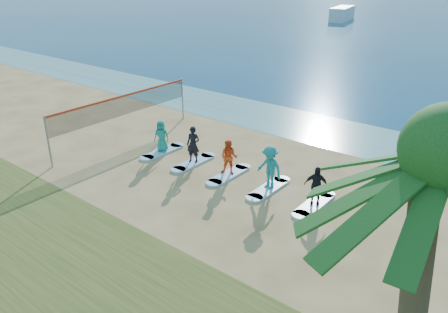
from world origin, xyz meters
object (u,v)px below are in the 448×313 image
Objects in this scene: surfboard_0 at (162,152)px; student_2 at (229,157)px; volleyball_net at (124,106)px; surfboard_3 at (269,188)px; student_1 at (193,145)px; surfboard_2 at (229,175)px; student_3 at (270,168)px; palm_tree at (447,153)px; student_4 at (316,186)px; surfboard_1 at (194,162)px; boat_offshore_a at (341,21)px; student_0 at (162,136)px; surfboard_4 at (314,204)px.

surfboard_0 is 4.35m from student_2.
surfboard_3 is (9.22, -0.05, -1.86)m from volleyball_net.
student_1 is 2.32m from surfboard_2.
student_3 is (6.39, 0.00, 0.97)m from surfboard_0.
surfboard_3 is at bearing 0.00° from student_3.
student_1 is at bearing 0.00° from surfboard_0.
student_1 is (-11.76, 6.73, -4.94)m from palm_tree.
palm_tree is 9.97m from student_4.
surfboard_1 is 0.92m from student_1.
boat_offshore_a is 5.47× the size of student_0.
student_3 is 2.14m from student_4.
student_3 is (4.26, 0.00, 0.06)m from student_1.
student_0 is (2.83, -0.05, -1.02)m from volleyball_net.
surfboard_0 is at bearing 155.11° from student_4.
surfboard_0 is 1.00× the size of surfboard_4.
student_3 is at bearing 155.11° from student_4.
student_1 is at bearing 180.00° from surfboard_3.
surfboard_1 is (4.96, -0.05, -1.86)m from volleyball_net.
student_1 is 1.11× the size of student_4.
surfboard_2 is at bearing 145.04° from palm_tree.
surfboard_4 is (4.26, 0.00, 0.00)m from surfboard_2.
surfboard_0 is 2.13m from surfboard_1.
student_0 is at bearing 180.00° from surfboard_2.
palm_tree reaches higher than student_4.
surfboard_2 and surfboard_4 have the same top height.
surfboard_3 is 0.97m from student_3.
boat_offshore_a is (-32.30, 67.43, -5.90)m from palm_tree.
student_4 is (-5.36, 6.73, -5.03)m from palm_tree.
student_2 is (2.13, 0.00, 0.85)m from surfboard_1.
student_0 is 2.29m from surfboard_1.
student_0 is at bearing 180.00° from surfboard_4.
boat_offshore_a is at bearing 120.14° from student_3.
student_1 is at bearing 155.11° from student_4.
surfboard_0 and surfboard_4 have the same top height.
palm_tree reaches higher than student_2.
student_0 reaches higher than surfboard_3.
surfboard_1 is 4.37m from student_3.
surfboard_2 is 4.26m from surfboard_4.
surfboard_1 is 1.18× the size of student_3.
surfboard_2 is (2.13, 0.00, 0.00)m from surfboard_1.
student_4 is at bearing 128.55° from palm_tree.
boat_offshore_a is 3.94× the size of surfboard_0.
palm_tree is 0.83× the size of boat_offshore_a.
boat_offshore_a is 64.79m from surfboard_2.
student_0 reaches higher than surfboard_0.
volleyball_net is at bearing 154.83° from student_4.
volleyball_net is 5.05m from student_1.
student_4 is at bearing 0.00° from surfboard_0.
surfboard_3 is at bearing -0.34° from volleyball_net.
surfboard_1 is at bearing 157.42° from student_2.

